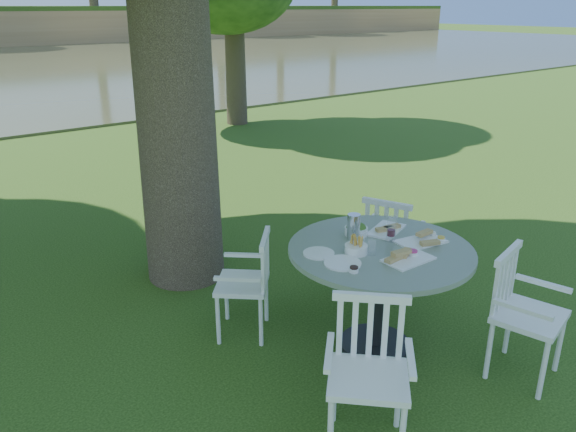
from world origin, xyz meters
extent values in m
plane|color=#19360B|center=(0.00, 0.00, 0.00)|extent=(140.00, 140.00, 0.00)
cylinder|color=black|center=(0.11, -0.79, 0.02)|extent=(0.56, 0.56, 0.04)
cylinder|color=black|center=(0.11, -0.79, 0.43)|extent=(0.12, 0.12, 0.78)
cylinder|color=slate|center=(0.11, -0.79, 0.84)|extent=(1.39, 1.39, 0.04)
cylinder|color=white|center=(1.23, -0.27, 0.23)|extent=(0.04, 0.04, 0.46)
cylinder|color=white|center=(1.08, 0.11, 0.23)|extent=(0.04, 0.04, 0.46)
cylinder|color=white|center=(0.89, -0.40, 0.23)|extent=(0.04, 0.04, 0.46)
cylinder|color=white|center=(0.74, -0.02, 0.23)|extent=(0.04, 0.04, 0.46)
cube|color=white|center=(0.99, -0.14, 0.48)|extent=(0.57, 0.59, 0.04)
cube|color=white|center=(0.80, -0.22, 0.69)|extent=(0.21, 0.45, 0.47)
cylinder|color=white|center=(-0.60, 0.30, 0.22)|extent=(0.03, 0.03, 0.43)
cylinder|color=white|center=(-0.86, 0.02, 0.22)|extent=(0.03, 0.03, 0.43)
cylinder|color=white|center=(-0.34, 0.07, 0.22)|extent=(0.03, 0.03, 0.43)
cylinder|color=white|center=(-0.60, -0.22, 0.22)|extent=(0.03, 0.03, 0.43)
cube|color=white|center=(-0.60, 0.04, 0.45)|extent=(0.59, 0.60, 0.04)
cube|color=white|center=(-0.46, -0.09, 0.65)|extent=(0.33, 0.35, 0.44)
cylinder|color=white|center=(-1.01, -1.48, 0.23)|extent=(0.04, 0.04, 0.46)
cylinder|color=white|center=(-0.74, -1.22, 0.23)|extent=(0.04, 0.04, 0.46)
cylinder|color=white|center=(-0.45, -1.51, 0.23)|extent=(0.04, 0.04, 0.46)
cube|color=white|center=(-0.73, -1.50, 0.48)|extent=(0.64, 0.64, 0.04)
cube|color=white|center=(-0.58, -1.35, 0.70)|extent=(0.36, 0.37, 0.47)
cylinder|color=white|center=(0.53, -1.94, 0.23)|extent=(0.04, 0.04, 0.47)
cylinder|color=white|center=(0.93, -1.85, 0.23)|extent=(0.04, 0.04, 0.47)
cylinder|color=white|center=(0.45, -1.58, 0.23)|extent=(0.04, 0.04, 0.47)
cylinder|color=white|center=(0.85, -1.49, 0.23)|extent=(0.04, 0.04, 0.47)
cube|color=white|center=(0.69, -1.71, 0.49)|extent=(0.56, 0.53, 0.04)
cube|color=white|center=(0.64, -1.51, 0.71)|extent=(0.47, 0.15, 0.48)
cube|color=white|center=(0.10, -1.06, 0.87)|extent=(0.37, 0.23, 0.01)
cube|color=white|center=(0.42, -0.91, 0.87)|extent=(0.41, 0.28, 0.01)
cube|color=white|center=(0.39, -0.59, 0.87)|extent=(0.42, 0.32, 0.02)
cylinder|color=white|center=(-0.31, -0.82, 0.87)|extent=(0.27, 0.27, 0.01)
cylinder|color=white|center=(-0.34, -0.59, 0.87)|extent=(0.23, 0.23, 0.01)
cylinder|color=white|center=(-0.11, -0.75, 0.90)|extent=(0.17, 0.17, 0.07)
cylinder|color=white|center=(0.14, -0.49, 0.89)|extent=(0.19, 0.19, 0.06)
cylinder|color=silver|center=(0.06, -0.54, 0.97)|extent=(0.10, 0.10, 0.20)
cylinder|color=white|center=(0.26, -0.75, 0.97)|extent=(0.07, 0.07, 0.20)
cylinder|color=white|center=(0.01, -0.68, 0.92)|extent=(0.07, 0.07, 0.12)
cylinder|color=white|center=(-0.04, -0.83, 0.92)|extent=(0.06, 0.06, 0.11)
cylinder|color=white|center=(0.18, -1.04, 0.88)|extent=(0.08, 0.08, 0.03)
cylinder|color=white|center=(0.56, -0.99, 0.88)|extent=(0.07, 0.07, 0.03)
cylinder|color=white|center=(0.59, -0.89, 0.88)|extent=(0.06, 0.06, 0.03)
cylinder|color=white|center=(-0.34, -0.96, 0.88)|extent=(0.07, 0.07, 0.03)
camera|label=1|loc=(-2.83, -3.38, 2.57)|focal=35.00mm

